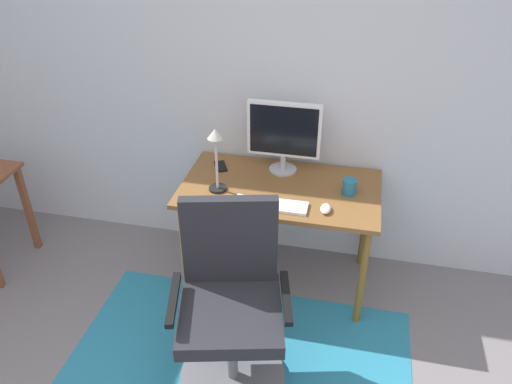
{
  "coord_description": "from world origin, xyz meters",
  "views": [
    {
      "loc": [
        0.69,
        -0.86,
        2.38
      ],
      "look_at": [
        0.17,
        1.53,
        0.84
      ],
      "focal_mm": 35.45,
      "sensor_mm": 36.0,
      "label": 1
    }
  ],
  "objects_px": {
    "monitor": "(284,133)",
    "coffee_cup": "(349,187)",
    "computer_mouse": "(326,209)",
    "office_chair": "(231,316)",
    "desk": "(280,198)",
    "cell_phone": "(221,166)",
    "desk_lamp": "(216,150)",
    "keyboard": "(271,205)"
  },
  "relations": [
    {
      "from": "keyboard",
      "to": "computer_mouse",
      "type": "xyz_separation_m",
      "value": [
        0.32,
        0.02,
        0.01
      ]
    },
    {
      "from": "keyboard",
      "to": "cell_phone",
      "type": "height_order",
      "value": "keyboard"
    },
    {
      "from": "keyboard",
      "to": "monitor",
      "type": "bearing_deg",
      "value": 90.52
    },
    {
      "from": "desk",
      "to": "cell_phone",
      "type": "distance_m",
      "value": 0.47
    },
    {
      "from": "monitor",
      "to": "computer_mouse",
      "type": "height_order",
      "value": "monitor"
    },
    {
      "from": "monitor",
      "to": "computer_mouse",
      "type": "xyz_separation_m",
      "value": [
        0.32,
        -0.42,
        -0.25
      ]
    },
    {
      "from": "desk",
      "to": "keyboard",
      "type": "xyz_separation_m",
      "value": [
        -0.02,
        -0.23,
        0.09
      ]
    },
    {
      "from": "office_chair",
      "to": "monitor",
      "type": "bearing_deg",
      "value": 71.54
    },
    {
      "from": "desk_lamp",
      "to": "desk",
      "type": "bearing_deg",
      "value": 17.42
    },
    {
      "from": "computer_mouse",
      "to": "cell_phone",
      "type": "relative_size",
      "value": 0.74
    },
    {
      "from": "computer_mouse",
      "to": "cell_phone",
      "type": "height_order",
      "value": "computer_mouse"
    },
    {
      "from": "monitor",
      "to": "desk_lamp",
      "type": "height_order",
      "value": "monitor"
    },
    {
      "from": "keyboard",
      "to": "desk",
      "type": "bearing_deg",
      "value": 85.69
    },
    {
      "from": "desk",
      "to": "desk_lamp",
      "type": "relative_size",
      "value": 3.01
    },
    {
      "from": "computer_mouse",
      "to": "desk_lamp",
      "type": "bearing_deg",
      "value": 171.97
    },
    {
      "from": "monitor",
      "to": "desk",
      "type": "bearing_deg",
      "value": -84.22
    },
    {
      "from": "monitor",
      "to": "cell_phone",
      "type": "height_order",
      "value": "monitor"
    },
    {
      "from": "coffee_cup",
      "to": "cell_phone",
      "type": "distance_m",
      "value": 0.86
    },
    {
      "from": "coffee_cup",
      "to": "office_chair",
      "type": "xyz_separation_m",
      "value": [
        -0.52,
        -0.84,
        -0.36
      ]
    },
    {
      "from": "monitor",
      "to": "keyboard",
      "type": "distance_m",
      "value": 0.51
    },
    {
      "from": "desk_lamp",
      "to": "cell_phone",
      "type": "bearing_deg",
      "value": 102.32
    },
    {
      "from": "monitor",
      "to": "desk_lamp",
      "type": "bearing_deg",
      "value": -137.13
    },
    {
      "from": "computer_mouse",
      "to": "office_chair",
      "type": "relative_size",
      "value": 0.1
    },
    {
      "from": "desk_lamp",
      "to": "office_chair",
      "type": "xyz_separation_m",
      "value": [
        0.26,
        -0.71,
        -0.58
      ]
    },
    {
      "from": "desk",
      "to": "office_chair",
      "type": "relative_size",
      "value": 1.16
    },
    {
      "from": "monitor",
      "to": "office_chair",
      "type": "relative_size",
      "value": 0.45
    },
    {
      "from": "monitor",
      "to": "cell_phone",
      "type": "relative_size",
      "value": 3.36
    },
    {
      "from": "desk",
      "to": "cell_phone",
      "type": "relative_size",
      "value": 8.77
    },
    {
      "from": "keyboard",
      "to": "desk_lamp",
      "type": "height_order",
      "value": "desk_lamp"
    },
    {
      "from": "computer_mouse",
      "to": "cell_phone",
      "type": "distance_m",
      "value": 0.82
    },
    {
      "from": "computer_mouse",
      "to": "office_chair",
      "type": "bearing_deg",
      "value": -123.23
    },
    {
      "from": "monitor",
      "to": "coffee_cup",
      "type": "height_order",
      "value": "monitor"
    },
    {
      "from": "office_chair",
      "to": "cell_phone",
      "type": "bearing_deg",
      "value": 94.33
    },
    {
      "from": "desk",
      "to": "computer_mouse",
      "type": "relative_size",
      "value": 11.81
    },
    {
      "from": "computer_mouse",
      "to": "keyboard",
      "type": "bearing_deg",
      "value": -177.14
    },
    {
      "from": "coffee_cup",
      "to": "office_chair",
      "type": "bearing_deg",
      "value": -122.09
    },
    {
      "from": "office_chair",
      "to": "desk_lamp",
      "type": "bearing_deg",
      "value": 96.5
    },
    {
      "from": "monitor",
      "to": "keyboard",
      "type": "relative_size",
      "value": 1.09
    },
    {
      "from": "computer_mouse",
      "to": "cell_phone",
      "type": "xyz_separation_m",
      "value": [
        -0.73,
        0.37,
        -0.01
      ]
    },
    {
      "from": "computer_mouse",
      "to": "desk_lamp",
      "type": "xyz_separation_m",
      "value": [
        -0.67,
        0.09,
        0.26
      ]
    },
    {
      "from": "computer_mouse",
      "to": "office_chair",
      "type": "height_order",
      "value": "office_chair"
    },
    {
      "from": "coffee_cup",
      "to": "desk_lamp",
      "type": "bearing_deg",
      "value": -171.1
    }
  ]
}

